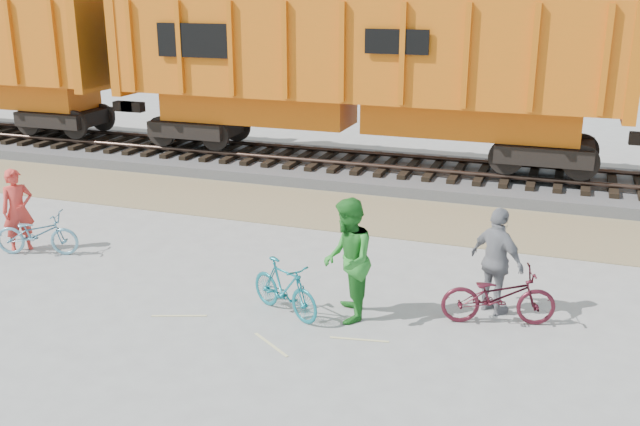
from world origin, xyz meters
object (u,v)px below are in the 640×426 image
Objects in this scene: hopper_car_center at (359,68)px; bicycle_maroon at (499,296)px; person_woman at (497,261)px; bicycle_teal at (285,288)px; person_man at (348,260)px; person_solo at (18,210)px; bicycle_blue at (37,233)px.

hopper_car_center is 9.94m from bicycle_maroon.
bicycle_maroon is 0.59m from person_woman.
bicycle_teal is 0.86× the size of bicycle_maroon.
bicycle_maroon is 2.44m from person_man.
hopper_car_center is 9.61m from bicycle_teal.
person_solo is at bearing 36.75° from person_woman.
person_woman is (9.39, 0.23, 0.05)m from person_solo.
hopper_car_center is 8.31× the size of person_solo.
hopper_car_center is at bearing 6.56° from person_solo.
hopper_car_center is at bearing 177.52° from person_man.
person_solo is 0.84× the size of person_man.
bicycle_blue is 5.76m from bicycle_teal.
person_man is 1.12× the size of person_woman.
person_solo is at bearing 61.77° from bicycle_blue.
bicycle_teal is at bearing -115.84° from bicycle_blue.
bicycle_teal is 1.15m from person_man.
person_solo is (-6.19, 0.99, 0.38)m from bicycle_teal.
bicycle_teal is 0.91× the size of person_solo.
hopper_car_center reaches higher than bicycle_teal.
person_woman reaches higher than bicycle_teal.
bicycle_blue is 0.83× the size of person_man.
bicycle_teal is (5.69, -0.89, 0.03)m from bicycle_blue.
person_woman is at bearing -52.12° from person_solo.
person_man reaches higher than person_solo.
hopper_car_center is 9.65m from person_solo.
bicycle_teal is at bearing -80.66° from hopper_car_center.
bicycle_blue is at bearing 74.04° from bicycle_maroon.
person_man reaches higher than bicycle_maroon.
person_solo is 7.24m from person_man.
hopper_car_center is 7.83× the size of person_woman.
bicycle_teal is 6.28m from person_solo.
bicycle_teal is at bearing -62.67° from person_solo.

